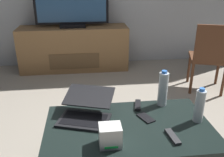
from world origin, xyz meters
TOP-DOWN VIEW (x-y plane):
  - ground_plane at (0.00, 0.00)m, footprint 7.68×7.68m
  - coffee_table at (0.10, -0.35)m, footprint 1.16×0.69m
  - media_cabinet at (-0.34, 2.04)m, footprint 1.67×0.48m
  - television at (-0.34, 2.02)m, footprint 1.09×0.20m
  - dining_chair at (1.36, 1.00)m, footprint 0.55×0.55m
  - laptop at (-0.19, -0.20)m, footprint 0.46×0.47m
  - router_box at (-0.05, -0.54)m, footprint 0.14×0.12m
  - water_bottle_near at (0.42, -0.08)m, footprint 0.07×0.07m
  - water_bottle_far at (0.60, -0.34)m, footprint 0.07×0.07m
  - cell_phone at (0.24, -0.27)m, footprint 0.12×0.16m
  - tv_remote at (0.35, -0.52)m, footprint 0.06×0.16m
  - soundbar_remote at (0.22, -0.09)m, footprint 0.08×0.17m

SIDE VIEW (x-z plane):
  - ground_plane at x=0.00m, z-range 0.00..0.00m
  - coffee_table at x=0.10m, z-range 0.09..0.54m
  - media_cabinet at x=-0.34m, z-range 0.00..0.68m
  - cell_phone at x=0.24m, z-range 0.46..0.47m
  - tv_remote at x=0.35m, z-range 0.46..0.48m
  - soundbar_remote at x=0.22m, z-range 0.46..0.48m
  - dining_chair at x=1.36m, z-range 0.05..0.94m
  - laptop at x=-0.19m, z-range 0.43..0.60m
  - router_box at x=-0.05m, z-range 0.46..0.59m
  - water_bottle_far at x=0.60m, z-range 0.45..0.71m
  - water_bottle_near at x=0.42m, z-range 0.45..0.74m
  - television at x=-0.34m, z-range 0.66..1.35m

